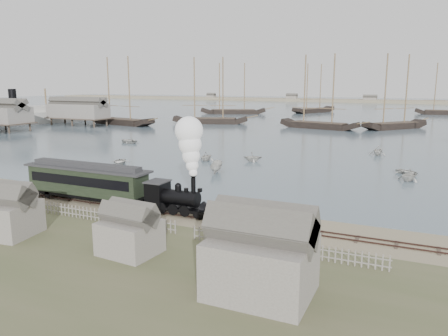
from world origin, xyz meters
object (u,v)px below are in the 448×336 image
at_px(passenger_coach, 87,180).
at_px(beached_dinghy, 98,191).
at_px(steamship, 14,107).
at_px(locomotive, 186,173).

relative_size(passenger_coach, beached_dinghy, 4.16).
relative_size(beached_dinghy, steamship, 0.08).
distance_m(locomotive, beached_dinghy, 14.22).
height_order(passenger_coach, steamship, steamship).
bearing_deg(steamship, passenger_coach, -109.39).
bearing_deg(steamship, beached_dinghy, -108.34).
distance_m(locomotive, steamship, 106.70).
bearing_deg(beached_dinghy, locomotive, -86.40).
bearing_deg(beached_dinghy, passenger_coach, -141.74).
xyz_separation_m(locomotive, beached_dinghy, (-13.36, 3.02, -3.83)).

